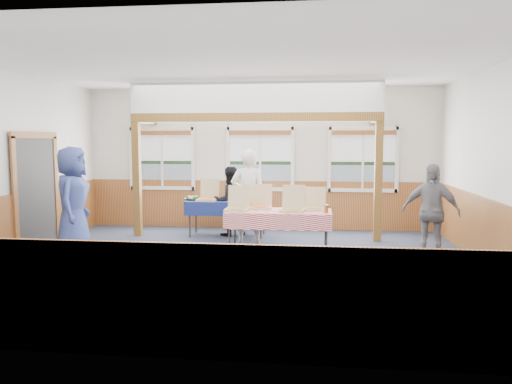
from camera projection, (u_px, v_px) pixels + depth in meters
floor at (238, 265)px, 8.11m from camera, size 8.00×8.00×0.00m
ceiling at (237, 65)px, 7.77m from camera, size 8.00×8.00×0.00m
wall_back at (260, 159)px, 11.40m from camera, size 8.00×0.00×8.00m
wall_front at (178, 188)px, 4.48m from camera, size 8.00×0.00×8.00m
wall_left at (3, 166)px, 8.39m from camera, size 0.00×8.00×8.00m
wall_right at (500, 169)px, 7.48m from camera, size 0.00×8.00×8.00m
wainscot_back at (260, 204)px, 11.48m from camera, size 7.98×0.05×1.10m
wainscot_front at (181, 301)px, 4.62m from camera, size 7.98×0.05×1.10m
wainscot_left at (7, 227)px, 8.50m from camera, size 0.05×6.98×1.10m
wainscot_right at (495, 238)px, 7.60m from camera, size 0.05×6.98×1.10m
cased_opening at (36, 193)px, 9.34m from camera, size 0.06×1.30×2.10m
window_left at (162, 155)px, 11.61m from camera, size 1.56×0.10×1.46m
window_mid at (260, 155)px, 11.35m from camera, size 1.56×0.10×1.46m
window_right at (363, 156)px, 11.09m from camera, size 1.56×0.10×1.46m
post_left at (137, 179)px, 10.54m from camera, size 0.15×0.15×2.40m
post_right at (378, 182)px, 9.97m from camera, size 0.15×0.15×2.40m
cross_beam at (254, 117)px, 10.12m from camera, size 5.15×0.18×0.18m
table_left at (227, 203)px, 10.57m from camera, size 1.76×0.94×0.76m
table_right at (279, 214)px, 9.05m from camera, size 2.01×1.15×0.76m
pizza_box_a at (208, 197)px, 10.50m from camera, size 0.42×0.51×0.45m
pizza_box_b at (245, 197)px, 10.68m from camera, size 0.39×0.48×0.42m
pizza_box_c at (237, 207)px, 9.03m from camera, size 0.42×0.50×0.44m
pizza_box_d at (261, 205)px, 9.27m from camera, size 0.42×0.51×0.44m
pizza_box_e at (292, 208)px, 8.93m from camera, size 0.45×0.54×0.46m
pizza_box_f at (315, 207)px, 9.10m from camera, size 0.40×0.48×0.41m
veggie_tray at (193, 198)px, 10.65m from camera, size 0.37×0.37×0.09m
drink_glass at (326, 209)px, 8.69m from camera, size 0.07×0.07×0.15m
woman_white at (248, 197)px, 9.68m from camera, size 0.72×0.51×1.86m
woman_black at (229, 201)px, 10.60m from camera, size 0.90×0.84×1.47m
man_blue at (73, 200)px, 8.92m from camera, size 0.76×1.03×1.92m
person_grey at (431, 212)px, 8.47m from camera, size 1.04×0.75×1.64m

